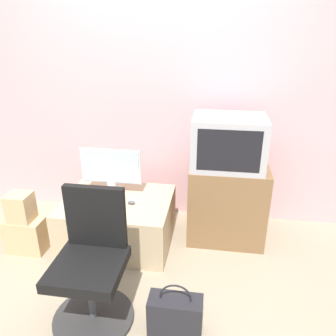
# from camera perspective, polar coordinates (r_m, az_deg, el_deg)

# --- Properties ---
(ground_plane) EXTENTS (12.00, 12.00, 0.00)m
(ground_plane) POSITION_cam_1_polar(r_m,az_deg,el_deg) (2.57, -7.53, -21.77)
(ground_plane) COLOR tan
(wall_back) EXTENTS (4.40, 0.05, 2.60)m
(wall_back) POSITION_cam_1_polar(r_m,az_deg,el_deg) (3.16, -2.13, 13.81)
(wall_back) COLOR beige
(wall_back) RESTS_ON ground_plane
(desk) EXTENTS (0.94, 0.75, 0.43)m
(desk) POSITION_cam_1_polar(r_m,az_deg,el_deg) (3.02, -8.65, -9.05)
(desk) COLOR #CCB289
(desk) RESTS_ON ground_plane
(side_stand) EXTENTS (0.68, 0.52, 0.71)m
(side_stand) POSITION_cam_1_polar(r_m,az_deg,el_deg) (3.05, 10.18, -5.74)
(side_stand) COLOR olive
(side_stand) RESTS_ON ground_plane
(main_monitor) EXTENTS (0.54, 0.23, 0.42)m
(main_monitor) POSITION_cam_1_polar(r_m,az_deg,el_deg) (2.96, -9.92, -0.57)
(main_monitor) COLOR silver
(main_monitor) RESTS_ON desk
(keyboard) EXTENTS (0.35, 0.14, 0.01)m
(keyboard) POSITION_cam_1_polar(r_m,az_deg,el_deg) (2.87, -11.45, -5.93)
(keyboard) COLOR silver
(keyboard) RESTS_ON desk
(mouse) EXTENTS (0.07, 0.04, 0.03)m
(mouse) POSITION_cam_1_polar(r_m,az_deg,el_deg) (2.82, -6.40, -6.02)
(mouse) COLOR #4C4C51
(mouse) RESTS_ON desk
(crt_tv) EXTENTS (0.60, 0.46, 0.44)m
(crt_tv) POSITION_cam_1_polar(r_m,az_deg,el_deg) (2.79, 10.46, 4.44)
(crt_tv) COLOR #B7B7BC
(crt_tv) RESTS_ON side_stand
(office_chair) EXTENTS (0.54, 0.54, 0.90)m
(office_chair) POSITION_cam_1_polar(r_m,az_deg,el_deg) (2.26, -13.14, -16.74)
(office_chair) COLOR #333333
(office_chair) RESTS_ON ground_plane
(cardboard_box_lower) EXTENTS (0.34, 0.19, 0.31)m
(cardboard_box_lower) POSITION_cam_1_polar(r_m,az_deg,el_deg) (3.16, -23.52, -10.65)
(cardboard_box_lower) COLOR #D1B27F
(cardboard_box_lower) RESTS_ON ground_plane
(cardboard_box_upper) EXTENTS (0.19, 0.18, 0.24)m
(cardboard_box_upper) POSITION_cam_1_polar(r_m,az_deg,el_deg) (3.02, -24.34, -6.26)
(cardboard_box_upper) COLOR #D1B27F
(cardboard_box_upper) RESTS_ON cardboard_box_lower
(handbag) EXTENTS (0.34, 0.16, 0.38)m
(handbag) POSITION_cam_1_polar(r_m,az_deg,el_deg) (2.27, 1.27, -24.21)
(handbag) COLOR #232328
(handbag) RESTS_ON ground_plane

